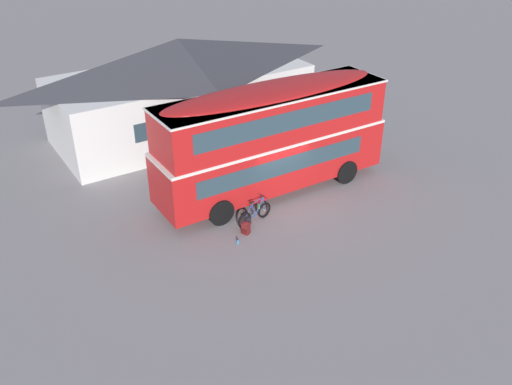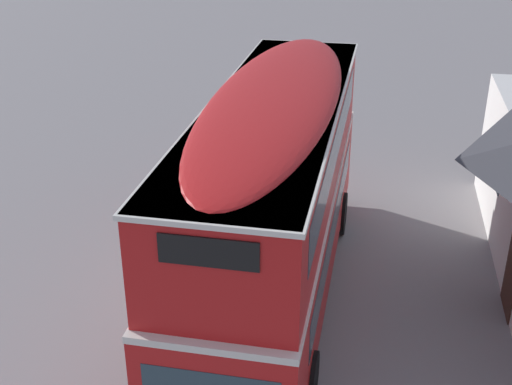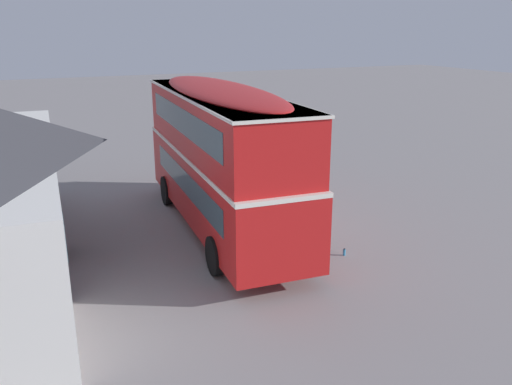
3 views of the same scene
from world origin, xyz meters
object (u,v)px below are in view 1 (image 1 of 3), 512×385
Objects in this scene: double_decker_bus at (273,136)px; touring_bicycle at (254,215)px; backpack_on_ground at (246,228)px; water_bottle_blue_sports at (238,242)px.

double_decker_bus reaches higher than touring_bicycle.
backpack_on_ground is at bearing -148.42° from touring_bicycle.
touring_bicycle reaches higher than backpack_on_ground.
backpack_on_ground is (-2.91, -2.12, -2.37)m from double_decker_bus.
touring_bicycle reaches higher than water_bottle_blue_sports.
water_bottle_blue_sports is (-1.34, -0.81, -0.27)m from touring_bicycle.
water_bottle_blue_sports is at bearing -148.71° from touring_bicycle.
double_decker_bus reaches higher than water_bottle_blue_sports.
double_decker_bus is 5.98× the size of touring_bicycle.
touring_bicycle is at bearing -142.66° from double_decker_bus.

